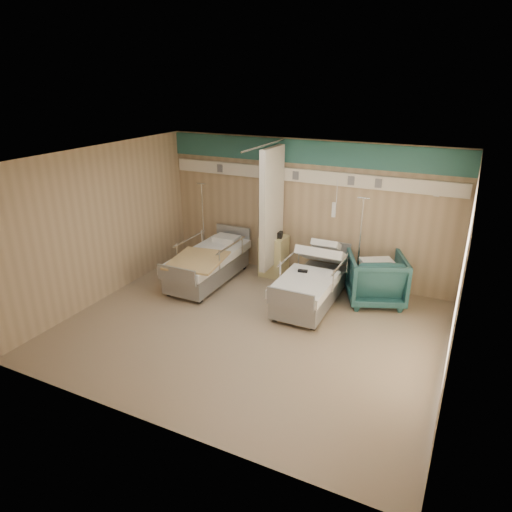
# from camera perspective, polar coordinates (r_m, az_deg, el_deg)

# --- Properties ---
(ground) EXTENTS (6.00, 5.00, 0.00)m
(ground) POSITION_cam_1_polar(r_m,az_deg,el_deg) (7.66, -0.69, -9.08)
(ground) COLOR #88745D
(ground) RESTS_ON ground
(room_walls) EXTENTS (6.04, 5.04, 2.82)m
(room_walls) POSITION_cam_1_polar(r_m,az_deg,el_deg) (7.13, -0.07, 4.93)
(room_walls) COLOR tan
(room_walls) RESTS_ON ground
(bed_right) EXTENTS (1.00, 2.16, 0.63)m
(bed_right) POSITION_cam_1_polar(r_m,az_deg,el_deg) (8.37, 6.98, -3.98)
(bed_right) COLOR white
(bed_right) RESTS_ON ground
(bed_left) EXTENTS (1.00, 2.16, 0.63)m
(bed_left) POSITION_cam_1_polar(r_m,az_deg,el_deg) (9.24, -6.00, -1.42)
(bed_left) COLOR white
(bed_left) RESTS_ON ground
(bedside_cabinet) EXTENTS (0.50, 0.48, 0.85)m
(bedside_cabinet) POSITION_cam_1_polar(r_m,az_deg,el_deg) (9.48, 2.25, 0.02)
(bedside_cabinet) COLOR #DACC88
(bedside_cabinet) RESTS_ON ground
(visitor_armchair) EXTENTS (1.30, 1.31, 0.92)m
(visitor_armchair) POSITION_cam_1_polar(r_m,az_deg,el_deg) (8.61, 14.74, -2.75)
(visitor_armchair) COLOR #1F4B4D
(visitor_armchair) RESTS_ON ground
(waffle_blanket) EXTENTS (0.75, 0.73, 0.06)m
(waffle_blanket) POSITION_cam_1_polar(r_m,az_deg,el_deg) (8.41, 15.17, 0.26)
(waffle_blanket) COLOR white
(waffle_blanket) RESTS_ON visitor_armchair
(iv_stand_right) EXTENTS (0.33, 0.33, 1.86)m
(iv_stand_right) POSITION_cam_1_polar(r_m,az_deg,el_deg) (9.01, 12.53, -1.98)
(iv_stand_right) COLOR silver
(iv_stand_right) RESTS_ON ground
(iv_stand_left) EXTENTS (0.32, 0.32, 1.79)m
(iv_stand_left) POSITION_cam_1_polar(r_m,az_deg,el_deg) (10.23, -6.50, 1.20)
(iv_stand_left) COLOR silver
(iv_stand_left) RESTS_ON ground
(call_remote) EXTENTS (0.18, 0.11, 0.04)m
(call_remote) POSITION_cam_1_polar(r_m,az_deg,el_deg) (8.22, 5.86, -1.88)
(call_remote) COLOR black
(call_remote) RESTS_ON bed_right
(tan_blanket) EXTENTS (1.10, 1.30, 0.04)m
(tan_blanket) POSITION_cam_1_polar(r_m,az_deg,el_deg) (8.72, -7.36, -0.52)
(tan_blanket) COLOR tan
(tan_blanket) RESTS_ON bed_left
(toiletry_bag) EXTENTS (0.26, 0.20, 0.13)m
(toiletry_bag) POSITION_cam_1_polar(r_m,az_deg,el_deg) (9.25, 2.58, 2.69)
(toiletry_bag) COLOR black
(toiletry_bag) RESTS_ON bedside_cabinet
(white_cup) EXTENTS (0.09, 0.09, 0.13)m
(white_cup) POSITION_cam_1_polar(r_m,az_deg,el_deg) (9.40, 1.91, 3.03)
(white_cup) COLOR white
(white_cup) RESTS_ON bedside_cabinet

